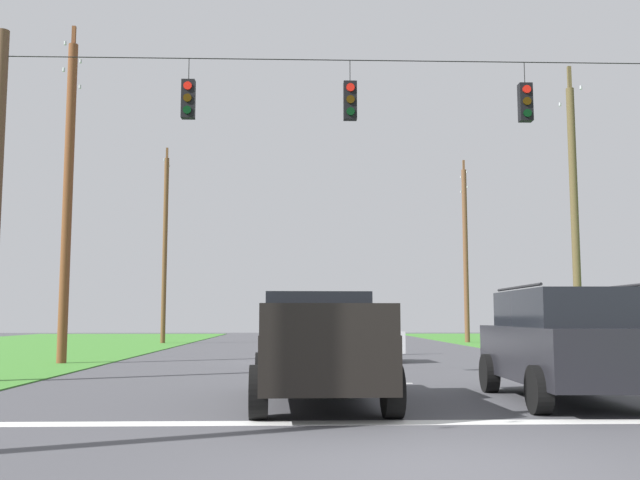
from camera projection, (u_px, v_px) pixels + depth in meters
ground_plane at (435, 469)px, 7.09m from camera, size 120.00×120.00×0.00m
stop_bar_stripe at (393, 422)px, 10.18m from camera, size 14.12×0.45×0.01m
lane_dash_0 at (357, 383)px, 16.15m from camera, size 2.50×0.15×0.01m
lane_dash_1 at (339, 363)px, 23.28m from camera, size 2.50×0.15×0.01m
lane_dash_2 at (332, 355)px, 28.25m from camera, size 2.50×0.15×0.01m
overhead_signal_span at (353, 189)px, 17.19m from camera, size 17.34×0.31×8.44m
pickup_truck at (318, 348)px, 12.57m from camera, size 2.43×5.46×1.95m
suv_black at (565, 342)px, 12.71m from camera, size 2.34×4.86×2.05m
distant_car_crossing_white at (336, 338)px, 23.62m from camera, size 4.38×2.17×1.52m
utility_pole_mid_right at (575, 216)px, 24.56m from camera, size 0.27×2.00×10.30m
utility_pole_far_right at (465, 250)px, 41.77m from camera, size 0.29×1.69×10.77m
utility_pole_mid_left at (68, 192)px, 23.34m from camera, size 0.31×1.80×11.23m
utility_pole_far_left at (165, 246)px, 40.61m from camera, size 0.26×1.70×11.24m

